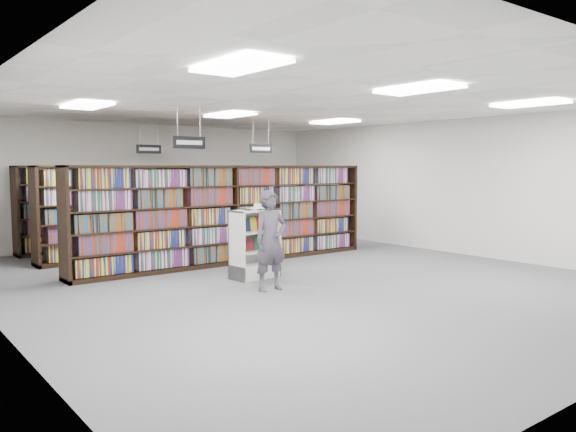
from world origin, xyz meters
TOP-DOWN VIEW (x-y plane):
  - floor at (0.00, 0.00)m, footprint 12.00×12.00m
  - ceiling at (0.00, 0.00)m, footprint 10.00×12.00m
  - wall_back at (0.00, 6.00)m, footprint 10.00×0.10m
  - wall_right at (5.00, 0.00)m, footprint 0.10×12.00m
  - bookshelf_row_near at (0.00, 2.00)m, footprint 7.00×0.60m
  - bookshelf_row_mid at (0.00, 4.00)m, footprint 7.00×0.60m
  - bookshelf_row_far at (0.00, 5.70)m, footprint 7.00×0.60m
  - aisle_sign_left at (-1.50, 1.00)m, footprint 0.65×0.02m
  - aisle_sign_right at (1.50, 3.00)m, footprint 0.65×0.02m
  - aisle_sign_center at (-0.50, 5.00)m, footprint 0.65×0.02m
  - troffer_front_left at (-3.00, -3.00)m, footprint 0.60×1.20m
  - troffer_front_center at (0.00, -3.00)m, footprint 0.60×1.20m
  - troffer_front_right at (3.00, -3.00)m, footprint 0.60×1.20m
  - troffer_back_left at (-3.00, 2.00)m, footprint 0.60×1.20m
  - troffer_back_center at (0.00, 2.00)m, footprint 0.60×1.20m
  - troffer_back_right at (3.00, 2.00)m, footprint 0.60×1.20m
  - endcap_display at (-0.52, 0.36)m, footprint 0.95×0.55m
  - open_book at (-0.39, 0.36)m, footprint 0.76×0.55m
  - shopper at (-0.91, -0.70)m, footprint 0.63×0.42m

SIDE VIEW (x-z plane):
  - floor at x=0.00m, z-range 0.00..0.00m
  - endcap_display at x=-0.52m, z-range -0.19..1.08m
  - shopper at x=-0.91m, z-range 0.00..1.68m
  - bookshelf_row_near at x=0.00m, z-range 0.00..2.10m
  - bookshelf_row_mid at x=0.00m, z-range 0.00..2.10m
  - bookshelf_row_far at x=0.00m, z-range 0.00..2.10m
  - open_book at x=-0.39m, z-range 1.24..1.37m
  - wall_back at x=0.00m, z-range 0.00..3.20m
  - wall_right at x=5.00m, z-range 0.00..3.20m
  - aisle_sign_left at x=-1.50m, z-range 2.13..2.93m
  - aisle_sign_right at x=1.50m, z-range 2.13..2.93m
  - aisle_sign_center at x=-0.50m, z-range 2.13..2.93m
  - troffer_front_left at x=-3.00m, z-range 3.14..3.18m
  - troffer_front_center at x=0.00m, z-range 3.14..3.18m
  - troffer_front_right at x=3.00m, z-range 3.14..3.18m
  - troffer_back_left at x=-3.00m, z-range 3.14..3.18m
  - troffer_back_center at x=0.00m, z-range 3.14..3.18m
  - troffer_back_right at x=3.00m, z-range 3.14..3.18m
  - ceiling at x=0.00m, z-range 3.15..3.25m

